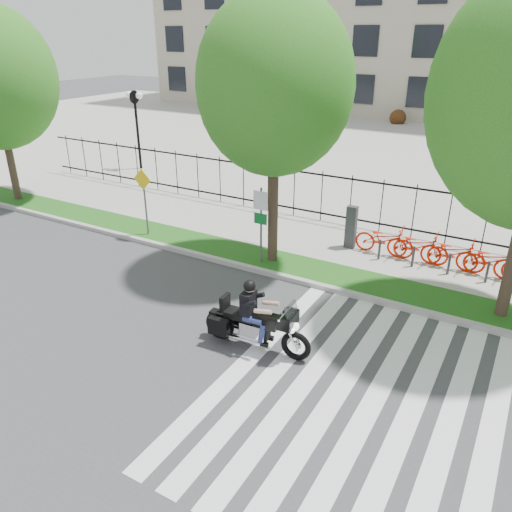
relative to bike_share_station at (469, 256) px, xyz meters
The scene contains 13 objects.
ground 9.31m from the bike_share_station, 129.19° to the right, with size 120.00×120.00×0.00m, color #3A3A3C.
curb 6.66m from the bike_share_station, 152.16° to the right, with size 60.00×0.20×0.15m, color #9D9B93.
grass_verge 6.31m from the bike_share_station, 159.03° to the right, with size 60.00×1.50×0.15m, color #1B4C13.
sidewalk 5.90m from the bike_share_station, behind, with size 60.00×3.50×0.15m, color gray.
plaza 18.75m from the bike_share_station, 108.24° to the left, with size 80.00×34.00×0.10m, color gray.
crosswalk_stripes 7.30m from the bike_share_station, 98.24° to the right, with size 5.70×8.00×0.01m, color silver, non-canonical shape.
iron_fence 6.22m from the bike_share_station, 161.17° to the left, with size 30.00×0.06×2.00m, color black, non-canonical shape.
lamp_post_left 18.67m from the bike_share_station, 164.96° to the left, with size 1.06×0.70×4.25m.
street_tree_1 7.93m from the bike_share_station, 158.64° to the right, with size 4.60×4.60×8.16m.
bike_share_station is the anchor object (origin of this frame).
sign_pole_regulatory 6.62m from the bike_share_station, 156.36° to the right, with size 0.50×0.09×2.50m.
sign_pole_warning 11.19m from the bike_share_station, 166.42° to the right, with size 0.78×0.09×2.49m.
motorcycle_rider 7.72m from the bike_share_station, 119.34° to the right, with size 2.82×0.85×2.18m.
Camera 1 is at (7.22, -8.33, 7.07)m, focal length 35.00 mm.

